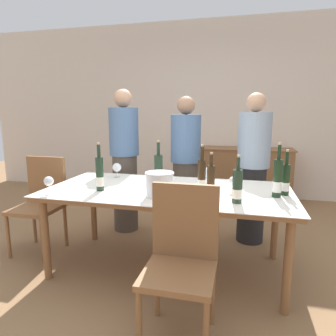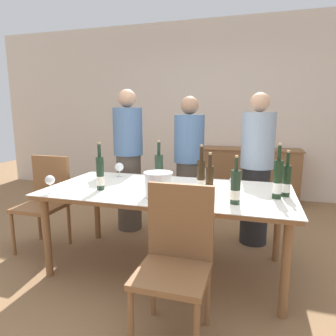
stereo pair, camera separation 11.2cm
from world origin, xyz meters
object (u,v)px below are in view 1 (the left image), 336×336
(ice_bucket, at_px, (160,184))
(wine_bottle_3, at_px, (285,180))
(wine_bottle_1, at_px, (202,177))
(wine_glass_2, at_px, (49,182))
(chair_near_front, at_px, (182,252))
(person_guest_right, at_px, (253,170))
(wine_bottle_2, at_px, (277,179))
(person_host, at_px, (125,162))
(wine_glass_0, at_px, (234,182))
(chair_left_end, at_px, (41,198))
(wine_bottle_4, at_px, (237,187))
(wine_bottle_0, at_px, (100,174))
(dining_table, at_px, (168,196))
(wine_glass_1, at_px, (206,173))
(wine_bottle_6, at_px, (211,182))
(person_guest_left, at_px, (185,167))
(wine_glass_3, at_px, (117,168))
(sideboard_cabinet, at_px, (241,174))
(wine_bottle_5, at_px, (158,171))

(ice_bucket, xyz_separation_m, wine_bottle_3, (0.94, 0.28, 0.02))
(wine_bottle_1, xyz_separation_m, wine_glass_2, (-1.16, -0.33, -0.03))
(chair_near_front, relative_size, person_guest_right, 0.60)
(wine_bottle_2, bearing_deg, person_host, 152.66)
(wine_glass_0, distance_m, chair_left_end, 1.88)
(wine_bottle_4, height_order, chair_near_front, wine_bottle_4)
(wine_bottle_0, distance_m, chair_near_front, 1.02)
(dining_table, distance_m, wine_glass_1, 0.41)
(wine_bottle_4, bearing_deg, person_guest_right, 82.19)
(dining_table, relative_size, ice_bucket, 9.09)
(wine_bottle_3, relative_size, chair_left_end, 0.39)
(wine_bottle_6, distance_m, person_guest_left, 1.09)
(chair_near_front, bearing_deg, wine_glass_3, 129.69)
(dining_table, bearing_deg, wine_bottle_4, -24.76)
(sideboard_cabinet, distance_m, wine_glass_1, 2.17)
(chair_left_end, bearing_deg, wine_bottle_0, -19.33)
(wine_bottle_5, relative_size, person_guest_right, 0.26)
(wine_bottle_1, bearing_deg, person_guest_right, 63.24)
(wine_bottle_1, relative_size, person_guest_right, 0.25)
(chair_near_front, bearing_deg, ice_bucket, 119.18)
(person_guest_right, bearing_deg, ice_bucket, -125.57)
(wine_glass_2, xyz_separation_m, person_host, (0.17, 1.16, -0.02))
(wine_glass_2, bearing_deg, person_guest_right, 36.46)
(wine_bottle_1, distance_m, wine_glass_2, 1.21)
(wine_bottle_1, xyz_separation_m, wine_bottle_5, (-0.39, 0.12, 0.00))
(wine_glass_0, height_order, wine_glass_3, wine_glass_3)
(wine_bottle_4, height_order, person_guest_right, person_guest_right)
(wine_bottle_6, distance_m, person_host, 1.42)
(wine_bottle_4, relative_size, chair_left_end, 0.37)
(dining_table, relative_size, wine_bottle_1, 5.21)
(wine_bottle_0, relative_size, wine_bottle_3, 1.11)
(wine_bottle_2, bearing_deg, wine_bottle_1, -177.70)
(wine_glass_0, bearing_deg, wine_bottle_5, 176.82)
(wine_glass_3, relative_size, person_guest_left, 0.10)
(sideboard_cabinet, relative_size, wine_bottle_0, 3.79)
(sideboard_cabinet, height_order, person_host, person_host)
(ice_bucket, height_order, wine_bottle_2, wine_bottle_2)
(wine_bottle_3, distance_m, chair_near_front, 1.07)
(wine_bottle_2, height_order, wine_bottle_4, wine_bottle_2)
(wine_bottle_0, distance_m, person_host, 0.97)
(sideboard_cabinet, xyz_separation_m, wine_bottle_2, (0.26, -2.37, 0.45))
(wine_bottle_0, relative_size, wine_glass_2, 2.73)
(wine_bottle_0, relative_size, person_guest_right, 0.26)
(wine_bottle_2, height_order, person_host, person_host)
(wine_bottle_5, bearing_deg, wine_bottle_1, -16.80)
(wine_bottle_6, xyz_separation_m, person_guest_right, (0.34, 0.94, -0.07))
(person_guest_left, bearing_deg, wine_glass_1, -64.30)
(chair_left_end, distance_m, person_guest_right, 2.16)
(wine_glass_2, bearing_deg, person_host, 81.77)
(dining_table, bearing_deg, person_guest_right, 47.24)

